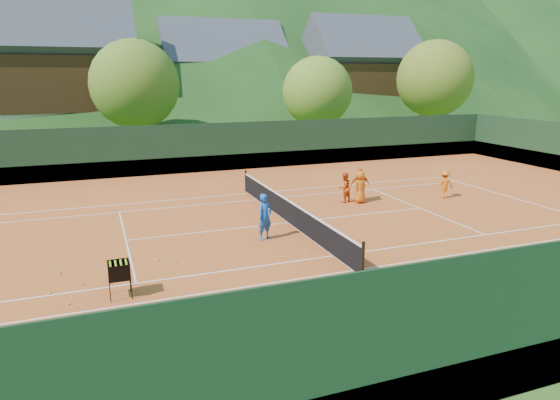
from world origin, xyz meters
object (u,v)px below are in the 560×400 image
object	(u,v)px
student_b	(360,185)
student_c	(360,187)
chalet_left	(52,77)
chalet_right	(359,80)
chalet_mid	(222,83)
student_d	(444,184)
coach	(265,217)
tennis_net	(289,211)
ball_hopper	(119,271)
student_a	(344,188)

from	to	relation	value
student_b	student_c	xyz separation A→B (m)	(-0.20, -0.38, -0.03)
chalet_left	chalet_right	size ratio (longest dim) A/B	1.16
student_b	chalet_mid	world-z (taller)	chalet_mid
student_b	chalet_right	distance (m)	32.12
chalet_mid	student_d	bearing A→B (deg)	-85.39
coach	tennis_net	world-z (taller)	coach
chalet_mid	ball_hopper	bearing A→B (deg)	-108.31
chalet_mid	coach	bearing A→B (deg)	-102.02
chalet_left	chalet_mid	size ratio (longest dim) A/B	1.09
ball_hopper	chalet_left	bearing A→B (deg)	95.13
ball_hopper	chalet_left	distance (m)	35.36
student_c	ball_hopper	size ratio (longest dim) A/B	1.53
student_a	student_b	bearing A→B (deg)	164.61
student_a	chalet_left	xyz separation A→B (m)	(-13.69, 27.82, 4.92)
student_c	chalet_left	size ratio (longest dim) A/B	0.11
student_c	tennis_net	bearing A→B (deg)	6.09
student_c	tennis_net	size ratio (longest dim) A/B	0.13
coach	student_b	size ratio (longest dim) A/B	1.09
student_d	chalet_right	distance (m)	31.29
chalet_mid	chalet_left	bearing A→B (deg)	-165.96
student_d	coach	bearing A→B (deg)	26.93
student_d	chalet_right	world-z (taller)	chalet_right
student_c	chalet_mid	xyz separation A→B (m)	(1.67, 32.17, 4.21)
ball_hopper	chalet_left	world-z (taller)	chalet_left
coach	student_a	size ratio (longest dim) A/B	1.21
student_c	chalet_right	world-z (taller)	chalet_right
student_d	tennis_net	distance (m)	8.73
student_a	tennis_net	world-z (taller)	student_a
student_c	chalet_right	bearing A→B (deg)	-135.85
chalet_mid	student_a	bearing A→B (deg)	-94.15
student_a	chalet_mid	size ratio (longest dim) A/B	0.11
chalet_left	student_a	bearing A→B (deg)	-63.80
student_c	chalet_mid	bearing A→B (deg)	-109.74
ball_hopper	tennis_net	bearing A→B (deg)	35.42
coach	chalet_right	distance (m)	38.59
student_c	ball_hopper	distance (m)	13.06
student_c	coach	bearing A→B (deg)	13.83
student_d	ball_hopper	xyz separation A→B (m)	(-15.51, -6.08, 0.05)
student_d	chalet_mid	xyz separation A→B (m)	(-2.64, 32.80, 4.28)
student_a	student_d	distance (m)	5.05
coach	student_c	xyz separation A→B (m)	(5.93, 3.51, -0.10)
chalet_left	student_b	bearing A→B (deg)	-62.39
tennis_net	chalet_right	bearing A→B (deg)	56.31
chalet_mid	chalet_right	world-z (taller)	chalet_right
student_b	ball_hopper	distance (m)	13.43
student_b	tennis_net	distance (m)	5.05
student_b	chalet_left	size ratio (longest dim) A/B	0.11
ball_hopper	student_d	bearing A→B (deg)	21.42
coach	student_c	bearing A→B (deg)	6.40
student_a	chalet_right	world-z (taller)	chalet_right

